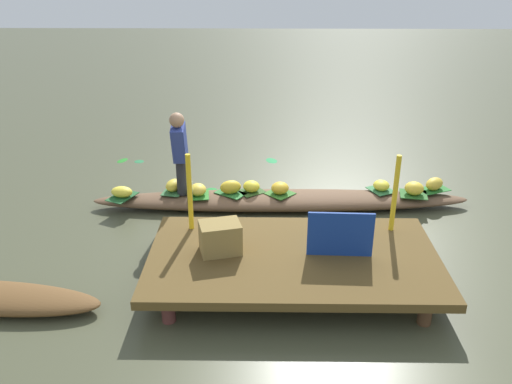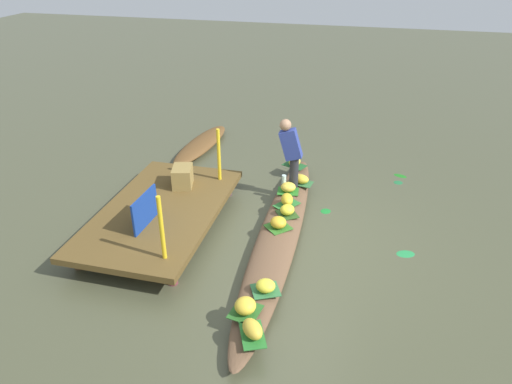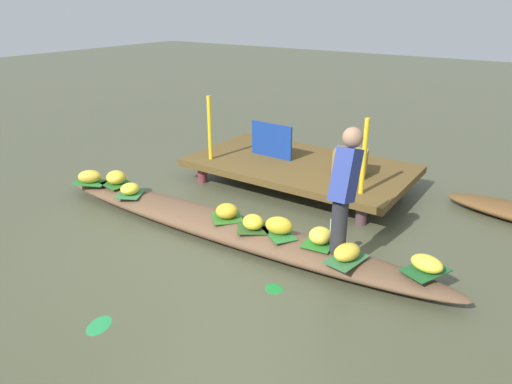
{
  "view_description": "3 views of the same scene",
  "coord_description": "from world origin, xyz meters",
  "px_view_note": "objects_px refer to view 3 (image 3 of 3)",
  "views": [
    {
      "loc": [
        0.26,
        6.99,
        3.4
      ],
      "look_at": [
        0.36,
        0.17,
        0.32
      ],
      "focal_mm": 37.42,
      "sensor_mm": 36.0,
      "label": 1
    },
    {
      "loc": [
        -5.98,
        -1.14,
        4.19
      ],
      "look_at": [
        0.47,
        0.49,
        0.55
      ],
      "focal_mm": 33.07,
      "sensor_mm": 36.0,
      "label": 2
    },
    {
      "loc": [
        3.05,
        -3.84,
        2.59
      ],
      "look_at": [
        0.13,
        0.46,
        0.43
      ],
      "focal_mm": 32.71,
      "sensor_mm": 36.0,
      "label": 3
    }
  ],
  "objects_px": {
    "banana_bunch_0": "(130,189)",
    "market_banner": "(271,140)",
    "banana_bunch_2": "(320,236)",
    "vendor_person": "(345,184)",
    "banana_bunch_6": "(90,176)",
    "water_bottle": "(334,231)",
    "banana_bunch_8": "(253,222)",
    "banana_bunch_1": "(279,226)",
    "produce_crate": "(350,162)",
    "vendor_boat": "(225,227)",
    "banana_bunch_5": "(347,252)",
    "banana_bunch_7": "(116,177)",
    "banana_bunch_3": "(227,211)",
    "banana_bunch_4": "(427,264)"
  },
  "relations": [
    {
      "from": "banana_bunch_0",
      "to": "market_banner",
      "type": "bearing_deg",
      "value": 66.7
    },
    {
      "from": "banana_bunch_2",
      "to": "vendor_person",
      "type": "xyz_separation_m",
      "value": [
        0.22,
        0.02,
        0.62
      ]
    },
    {
      "from": "banana_bunch_6",
      "to": "vendor_person",
      "type": "distance_m",
      "value": 3.7
    },
    {
      "from": "banana_bunch_2",
      "to": "market_banner",
      "type": "distance_m",
      "value": 2.56
    },
    {
      "from": "vendor_person",
      "to": "water_bottle",
      "type": "relative_size",
      "value": 4.88
    },
    {
      "from": "banana_bunch_0",
      "to": "banana_bunch_8",
      "type": "height_order",
      "value": "banana_bunch_8"
    },
    {
      "from": "banana_bunch_1",
      "to": "water_bottle",
      "type": "xyz_separation_m",
      "value": [
        0.56,
        0.16,
        0.03
      ]
    },
    {
      "from": "produce_crate",
      "to": "vendor_person",
      "type": "bearing_deg",
      "value": -68.83
    },
    {
      "from": "banana_bunch_2",
      "to": "market_banner",
      "type": "relative_size",
      "value": 0.37
    },
    {
      "from": "vendor_boat",
      "to": "banana_bunch_8",
      "type": "xyz_separation_m",
      "value": [
        0.43,
        -0.04,
        0.2
      ]
    },
    {
      "from": "banana_bunch_5",
      "to": "banana_bunch_8",
      "type": "xyz_separation_m",
      "value": [
        -1.13,
        0.03,
        0.0
      ]
    },
    {
      "from": "vendor_boat",
      "to": "banana_bunch_2",
      "type": "relative_size",
      "value": 20.81
    },
    {
      "from": "vendor_boat",
      "to": "banana_bunch_0",
      "type": "height_order",
      "value": "banana_bunch_0"
    },
    {
      "from": "banana_bunch_6",
      "to": "vendor_boat",
      "type": "bearing_deg",
      "value": 3.94
    },
    {
      "from": "banana_bunch_7",
      "to": "vendor_boat",
      "type": "bearing_deg",
      "value": -0.66
    },
    {
      "from": "vendor_person",
      "to": "market_banner",
      "type": "xyz_separation_m",
      "value": [
        -1.99,
        1.81,
        -0.32
      ]
    },
    {
      "from": "vendor_boat",
      "to": "water_bottle",
      "type": "xyz_separation_m",
      "value": [
        1.29,
        0.19,
        0.24
      ]
    },
    {
      "from": "banana_bunch_6",
      "to": "vendor_person",
      "type": "xyz_separation_m",
      "value": [
        3.64,
        0.26,
        0.61
      ]
    },
    {
      "from": "vendor_person",
      "to": "water_bottle",
      "type": "xyz_separation_m",
      "value": [
        -0.12,
        0.08,
        -0.58
      ]
    },
    {
      "from": "banana_bunch_6",
      "to": "banana_bunch_0",
      "type": "bearing_deg",
      "value": 2.19
    },
    {
      "from": "banana_bunch_0",
      "to": "banana_bunch_1",
      "type": "xyz_separation_m",
      "value": [
        2.18,
        0.15,
        0.02
      ]
    },
    {
      "from": "produce_crate",
      "to": "vendor_boat",
      "type": "bearing_deg",
      "value": -111.41
    },
    {
      "from": "banana_bunch_1",
      "to": "produce_crate",
      "type": "bearing_deg",
      "value": 89.91
    },
    {
      "from": "water_bottle",
      "to": "banana_bunch_3",
      "type": "bearing_deg",
      "value": -172.55
    },
    {
      "from": "banana_bunch_5",
      "to": "banana_bunch_0",
      "type": "bearing_deg",
      "value": -178.98
    },
    {
      "from": "banana_bunch_0",
      "to": "banana_bunch_1",
      "type": "distance_m",
      "value": 2.19
    },
    {
      "from": "vendor_boat",
      "to": "banana_bunch_4",
      "type": "xyz_separation_m",
      "value": [
        2.26,
        0.16,
        0.19
      ]
    },
    {
      "from": "banana_bunch_3",
      "to": "banana_bunch_5",
      "type": "xyz_separation_m",
      "value": [
        1.54,
        -0.09,
        -0.0
      ]
    },
    {
      "from": "water_bottle",
      "to": "market_banner",
      "type": "relative_size",
      "value": 0.36
    },
    {
      "from": "banana_bunch_3",
      "to": "market_banner",
      "type": "relative_size",
      "value": 0.36
    },
    {
      "from": "banana_bunch_2",
      "to": "banana_bunch_8",
      "type": "xyz_separation_m",
      "value": [
        -0.76,
        -0.13,
        -0.0
      ]
    },
    {
      "from": "banana_bunch_0",
      "to": "banana_bunch_6",
      "type": "height_order",
      "value": "banana_bunch_6"
    },
    {
      "from": "vendor_boat",
      "to": "banana_bunch_1",
      "type": "relative_size",
      "value": 17.97
    },
    {
      "from": "banana_bunch_4",
      "to": "banana_bunch_5",
      "type": "distance_m",
      "value": 0.74
    },
    {
      "from": "banana_bunch_1",
      "to": "banana_bunch_8",
      "type": "height_order",
      "value": "banana_bunch_1"
    },
    {
      "from": "vendor_boat",
      "to": "banana_bunch_5",
      "type": "height_order",
      "value": "banana_bunch_5"
    },
    {
      "from": "banana_bunch_0",
      "to": "banana_bunch_3",
      "type": "bearing_deg",
      "value": 5.57
    },
    {
      "from": "banana_bunch_6",
      "to": "banana_bunch_7",
      "type": "relative_size",
      "value": 1.16
    },
    {
      "from": "market_banner",
      "to": "banana_bunch_6",
      "type": "bearing_deg",
      "value": -126.38
    },
    {
      "from": "banana_bunch_8",
      "to": "vendor_person",
      "type": "distance_m",
      "value": 1.17
    },
    {
      "from": "banana_bunch_7",
      "to": "banana_bunch_5",
      "type": "bearing_deg",
      "value": -1.53
    },
    {
      "from": "banana_bunch_6",
      "to": "banana_bunch_8",
      "type": "distance_m",
      "value": 2.66
    },
    {
      "from": "banana_bunch_0",
      "to": "banana_bunch_4",
      "type": "height_order",
      "value": "banana_bunch_4"
    },
    {
      "from": "banana_bunch_4",
      "to": "banana_bunch_8",
      "type": "distance_m",
      "value": 1.84
    },
    {
      "from": "banana_bunch_3",
      "to": "banana_bunch_5",
      "type": "height_order",
      "value": "banana_bunch_3"
    },
    {
      "from": "water_bottle",
      "to": "market_banner",
      "type": "height_order",
      "value": "market_banner"
    },
    {
      "from": "banana_bunch_2",
      "to": "water_bottle",
      "type": "distance_m",
      "value": 0.15
    },
    {
      "from": "banana_bunch_5",
      "to": "produce_crate",
      "type": "xyz_separation_m",
      "value": [
        -0.83,
        1.93,
        0.21
      ]
    },
    {
      "from": "banana_bunch_0",
      "to": "banana_bunch_7",
      "type": "height_order",
      "value": "banana_bunch_7"
    },
    {
      "from": "market_banner",
      "to": "banana_bunch_0",
      "type": "bearing_deg",
      "value": -111.08
    }
  ]
}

